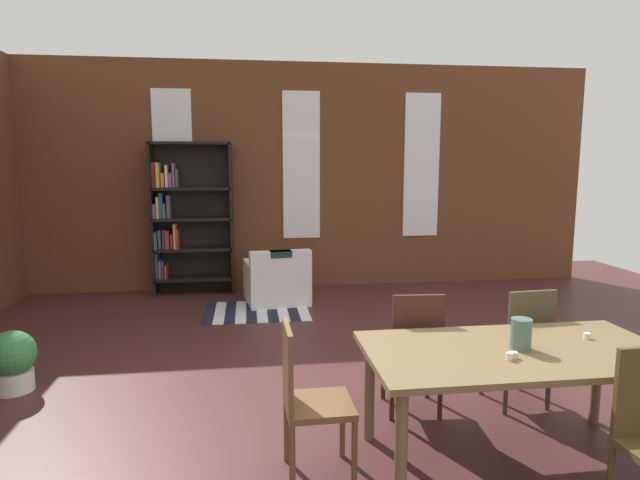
# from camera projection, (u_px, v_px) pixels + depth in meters

# --- Properties ---
(ground_plane) EXTENTS (11.55, 11.55, 0.00)m
(ground_plane) POSITION_uv_depth(u_px,v_px,m) (365.00, 429.00, 3.81)
(ground_plane) COLOR #472523
(back_wall_brick) EXTENTS (8.90, 0.12, 3.32)m
(back_wall_brick) POSITION_uv_depth(u_px,v_px,m) (301.00, 177.00, 7.98)
(back_wall_brick) COLOR brown
(back_wall_brick) RESTS_ON ground
(window_pane_0) EXTENTS (0.55, 0.02, 2.16)m
(window_pane_0) POSITION_uv_depth(u_px,v_px,m) (174.00, 166.00, 7.64)
(window_pane_0) COLOR white
(window_pane_1) EXTENTS (0.55, 0.02, 2.16)m
(window_pane_1) POSITION_uv_depth(u_px,v_px,m) (301.00, 166.00, 7.89)
(window_pane_1) COLOR white
(window_pane_2) EXTENTS (0.55, 0.02, 2.16)m
(window_pane_2) POSITION_uv_depth(u_px,v_px,m) (422.00, 166.00, 8.13)
(window_pane_2) COLOR white
(dining_table) EXTENTS (1.88, 0.96, 0.74)m
(dining_table) POSITION_uv_depth(u_px,v_px,m) (516.00, 361.00, 3.32)
(dining_table) COLOR brown
(dining_table) RESTS_ON ground
(vase_on_table) EXTENTS (0.13, 0.13, 0.19)m
(vase_on_table) POSITION_uv_depth(u_px,v_px,m) (521.00, 334.00, 3.30)
(vase_on_table) COLOR #4C7266
(vase_on_table) RESTS_ON dining_table
(tealight_candle_0) EXTENTS (0.04, 0.04, 0.04)m
(tealight_candle_0) POSITION_uv_depth(u_px,v_px,m) (514.00, 355.00, 3.16)
(tealight_candle_0) COLOR silver
(tealight_candle_0) RESTS_ON dining_table
(tealight_candle_1) EXTENTS (0.04, 0.04, 0.04)m
(tealight_candle_1) POSITION_uv_depth(u_px,v_px,m) (510.00, 356.00, 3.13)
(tealight_candle_1) COLOR silver
(tealight_candle_1) RESTS_ON dining_table
(tealight_candle_2) EXTENTS (0.04, 0.04, 0.04)m
(tealight_candle_2) POSITION_uv_depth(u_px,v_px,m) (587.00, 336.00, 3.50)
(tealight_candle_2) COLOR silver
(tealight_candle_2) RESTS_ON dining_table
(dining_chair_far_left) EXTENTS (0.43, 0.43, 0.95)m
(dining_chair_far_left) POSITION_uv_depth(u_px,v_px,m) (414.00, 348.00, 3.98)
(dining_chair_far_left) COLOR #3B2017
(dining_chair_far_left) RESTS_ON ground
(dining_chair_far_right) EXTENTS (0.43, 0.43, 0.95)m
(dining_chair_far_right) POSITION_uv_depth(u_px,v_px,m) (522.00, 343.00, 4.10)
(dining_chair_far_right) COLOR #483D28
(dining_chair_far_right) RESTS_ON ground
(dining_chair_head_left) EXTENTS (0.41, 0.41, 0.95)m
(dining_chair_head_left) POSITION_uv_depth(u_px,v_px,m) (307.00, 396.00, 3.17)
(dining_chair_head_left) COLOR brown
(dining_chair_head_left) RESTS_ON ground
(bookshelf_tall) EXTENTS (1.14, 0.34, 2.16)m
(bookshelf_tall) POSITION_uv_depth(u_px,v_px,m) (186.00, 217.00, 7.59)
(bookshelf_tall) COLOR black
(bookshelf_tall) RESTS_ON ground
(armchair_white) EXTENTS (0.90, 0.90, 0.75)m
(armchair_white) POSITION_uv_depth(u_px,v_px,m) (277.00, 282.00, 7.19)
(armchair_white) COLOR white
(armchair_white) RESTS_ON ground
(potted_plant_by_shelf) EXTENTS (0.38, 0.38, 0.51)m
(potted_plant_by_shelf) POSITION_uv_depth(u_px,v_px,m) (12.00, 360.00, 4.41)
(potted_plant_by_shelf) COLOR silver
(potted_plant_by_shelf) RESTS_ON ground
(striped_rug) EXTENTS (1.31, 1.01, 0.01)m
(striped_rug) POSITION_uv_depth(u_px,v_px,m) (257.00, 311.00, 6.78)
(striped_rug) COLOR #1E1E33
(striped_rug) RESTS_ON ground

